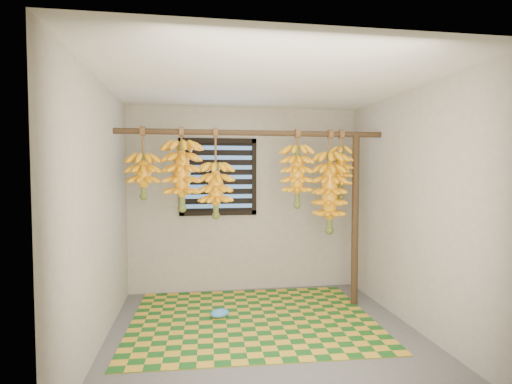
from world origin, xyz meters
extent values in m
cube|color=#525252|center=(0.00, 0.00, -0.01)|extent=(3.00, 3.00, 0.01)
cube|color=silver|center=(0.00, 0.00, 2.40)|extent=(3.00, 3.00, 0.01)
cube|color=gray|center=(0.00, 1.50, 1.20)|extent=(3.00, 0.01, 2.40)
cube|color=gray|center=(-1.50, 0.00, 1.20)|extent=(0.01, 3.00, 2.40)
cube|color=gray|center=(1.50, 0.00, 1.20)|extent=(0.01, 3.00, 2.40)
cube|color=black|center=(-0.35, 1.48, 1.50)|extent=(1.00, 0.04, 1.00)
cylinder|color=#45321E|center=(0.00, 0.70, 2.00)|extent=(3.00, 0.06, 0.06)
cylinder|color=#45321E|center=(1.20, 0.70, 1.00)|extent=(0.08, 0.08, 2.00)
cube|color=#19551A|center=(-0.06, 0.41, 0.01)|extent=(2.60, 2.12, 0.01)
ellipsoid|color=#3C94E0|center=(-0.40, 0.50, 0.05)|extent=(0.26, 0.23, 0.09)
cylinder|color=brown|center=(-1.20, 0.70, 1.88)|extent=(0.02, 0.02, 0.30)
cylinder|color=#4C5923|center=(-1.20, 0.70, 1.55)|extent=(0.06, 0.06, 0.44)
cylinder|color=brown|center=(-0.79, 0.70, 1.95)|extent=(0.02, 0.02, 0.16)
cylinder|color=#4C5923|center=(-0.79, 0.70, 1.54)|extent=(0.07, 0.07, 0.71)
cylinder|color=brown|center=(-0.43, 0.70, 1.83)|extent=(0.02, 0.02, 0.39)
cylinder|color=#4C5923|center=(-0.43, 0.70, 1.39)|extent=(0.06, 0.06, 0.56)
cylinder|color=brown|center=(0.50, 0.70, 1.93)|extent=(0.02, 0.02, 0.19)
cylinder|color=#4C5923|center=(0.50, 0.70, 1.54)|extent=(0.06, 0.06, 0.66)
cylinder|color=brown|center=(0.89, 0.70, 1.90)|extent=(0.02, 0.02, 0.27)
cylinder|color=#4C5923|center=(0.89, 0.70, 1.35)|extent=(0.07, 0.07, 0.88)
cylinder|color=brown|center=(1.02, 0.70, 1.93)|extent=(0.02, 0.02, 0.19)
cylinder|color=#4C5923|center=(1.02, 0.70, 1.58)|extent=(0.05, 0.05, 0.57)
camera|label=1|loc=(-0.68, -3.71, 1.58)|focal=28.00mm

